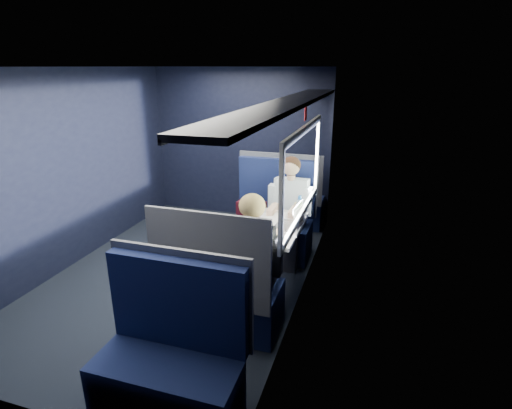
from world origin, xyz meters
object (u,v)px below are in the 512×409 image
(man, at_px, (289,206))
(bottle_small, at_px, (300,207))
(seat_bay_far, at_px, (221,292))
(cup, at_px, (303,211))
(seat_row_back, at_px, (171,362))
(seat_row_front, at_px, (288,201))
(woman, at_px, (254,256))
(table, at_px, (268,231))
(seat_bay_near, at_px, (271,222))
(laptop, at_px, (293,221))

(man, relative_size, bottle_small, 5.64)
(seat_bay_far, bearing_deg, cup, 69.03)
(seat_row_back, bearing_deg, seat_row_front, 90.00)
(seat_bay_far, relative_size, cup, 12.72)
(woman, bearing_deg, seat_row_front, 95.70)
(table, distance_m, cup, 0.50)
(seat_bay_far, distance_m, woman, 0.43)
(seat_row_front, bearing_deg, man, -77.17)
(seat_row_back, height_order, man, man)
(man, height_order, bottle_small, man)
(seat_bay_near, relative_size, seat_bay_far, 1.00)
(table, xyz_separation_m, seat_bay_far, (-0.18, -0.87, -0.25))
(seat_row_front, bearing_deg, cup, -71.31)
(seat_bay_near, distance_m, laptop, 1.04)
(man, relative_size, woman, 1.00)
(seat_bay_far, bearing_deg, seat_bay_near, 90.40)
(laptop, distance_m, bottle_small, 0.34)
(table, distance_m, bottle_small, 0.47)
(table, distance_m, seat_row_front, 1.82)
(seat_row_back, relative_size, woman, 0.88)
(cup, bearing_deg, bottle_small, -147.88)
(seat_bay_far, xyz_separation_m, seat_row_back, (0.00, -0.92, -0.00))
(seat_row_back, distance_m, bottle_small, 2.24)
(seat_bay_far, bearing_deg, bottle_small, 70.24)
(woman, xyz_separation_m, cup, (0.23, 1.08, 0.06))
(laptop, bearing_deg, cup, 83.72)
(cup, bearing_deg, man, 125.61)
(seat_row_front, xyz_separation_m, bottle_small, (0.44, -1.44, 0.43))
(table, height_order, woman, woman)
(seat_bay_near, height_order, cup, seat_bay_near)
(woman, distance_m, bottle_small, 1.08)
(woman, bearing_deg, bottle_small, 79.78)
(seat_bay_near, relative_size, seat_row_front, 1.09)
(man, bearing_deg, seat_bay_near, 146.94)
(cup, bearing_deg, seat_row_back, -102.45)
(seat_bay_near, xyz_separation_m, bottle_small, (0.45, -0.52, 0.42))
(woman, height_order, bottle_small, woman)
(table, xyz_separation_m, woman, (0.07, -0.71, 0.06))
(seat_bay_far, relative_size, laptop, 3.70)
(seat_bay_near, bearing_deg, woman, -80.56)
(seat_row_back, relative_size, man, 0.88)
(seat_bay_near, bearing_deg, cup, -44.98)
(seat_bay_near, bearing_deg, bottle_small, -48.71)
(seat_row_front, relative_size, man, 0.88)
(seat_row_back, xyz_separation_m, man, (0.25, 2.50, 0.31))
(seat_row_back, relative_size, bottle_small, 4.95)
(seat_bay_near, relative_size, woman, 0.95)
(woman, bearing_deg, seat_bay_near, 99.44)
(seat_row_front, bearing_deg, seat_bay_far, -90.00)
(woman, xyz_separation_m, laptop, (0.19, 0.72, 0.08))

